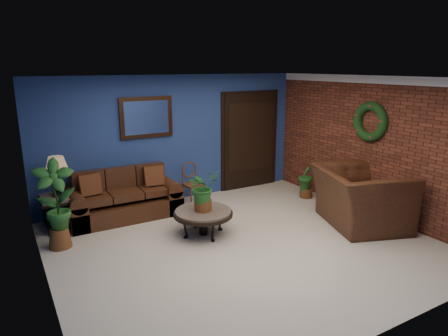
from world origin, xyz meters
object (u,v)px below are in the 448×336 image
end_table (61,203)px  table_lamp (57,171)px  coffee_table (203,214)px  side_chair (192,180)px  armchair (360,197)px  sofa (123,201)px

end_table → table_lamp: bearing=-26.6°
coffee_table → table_lamp: (-1.94, 1.42, 0.64)m
side_chair → armchair: 3.15m
sofa → table_lamp: (-1.05, -0.02, 0.70)m
coffee_table → table_lamp: bearing=143.8°
sofa → table_lamp: bearing=-178.7°
table_lamp → armchair: 5.07m
sofa → side_chair: (1.40, 0.04, 0.18)m
sofa → end_table: bearing=-178.7°
end_table → armchair: armchair is taller
sofa → armchair: 4.16m
sofa → table_lamp: 1.27m
coffee_table → side_chair: size_ratio=1.15×
armchair → side_chair: bearing=59.2°
side_chair → armchair: size_ratio=0.55×
sofa → side_chair: bearing=1.5°
side_chair → end_table: bearing=176.3°
coffee_table → side_chair: 1.57m
sofa → table_lamp: table_lamp is taller
table_lamp → coffee_table: bearing=-36.2°
coffee_table → armchair: 2.69m
coffee_table → table_lamp: size_ratio=1.50×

